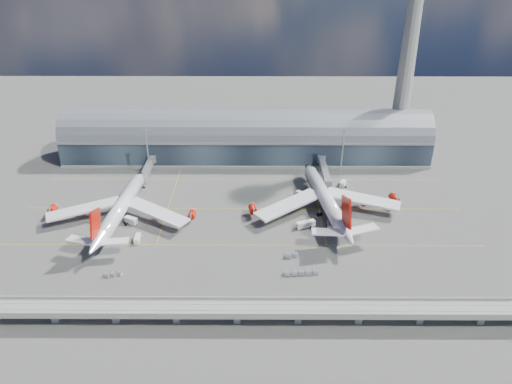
{
  "coord_description": "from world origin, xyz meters",
  "views": [
    {
      "loc": [
        6.84,
        -180.09,
        115.67
      ],
      "look_at": [
        5.91,
        10.0,
        14.0
      ],
      "focal_mm": 35.0,
      "sensor_mm": 36.0,
      "label": 1
    }
  ],
  "objects_px": {
    "airliner_right": "(326,201)",
    "service_truck_1": "(131,221)",
    "floodlight_mast_right": "(342,151)",
    "service_truck_0": "(137,239)",
    "cargo_train_2": "(292,255)",
    "cargo_train_1": "(302,273)",
    "cargo_train_0": "(113,274)",
    "control_tower": "(407,64)",
    "service_truck_5": "(301,195)",
    "airliner_left": "(119,209)",
    "service_truck_3": "(330,225)",
    "service_truck_4": "(343,184)",
    "service_truck_2": "(306,224)",
    "floodlight_mast_left": "(148,151)"
  },
  "relations": [
    {
      "from": "floodlight_mast_left",
      "to": "service_truck_5",
      "type": "distance_m",
      "value": 82.28
    },
    {
      "from": "service_truck_1",
      "to": "cargo_train_1",
      "type": "relative_size",
      "value": 0.46
    },
    {
      "from": "control_tower",
      "to": "service_truck_3",
      "type": "distance_m",
      "value": 105.3
    },
    {
      "from": "control_tower",
      "to": "service_truck_4",
      "type": "height_order",
      "value": "control_tower"
    },
    {
      "from": "floodlight_mast_right",
      "to": "cargo_train_0",
      "type": "relative_size",
      "value": 3.71
    },
    {
      "from": "service_truck_2",
      "to": "service_truck_3",
      "type": "height_order",
      "value": "service_truck_2"
    },
    {
      "from": "airliner_left",
      "to": "service_truck_0",
      "type": "distance_m",
      "value": 20.02
    },
    {
      "from": "cargo_train_0",
      "to": "service_truck_1",
      "type": "bearing_deg",
      "value": 18.14
    },
    {
      "from": "service_truck_0",
      "to": "service_truck_1",
      "type": "distance_m",
      "value": 15.07
    },
    {
      "from": "service_truck_5",
      "to": "cargo_train_0",
      "type": "relative_size",
      "value": 0.79
    },
    {
      "from": "service_truck_0",
      "to": "cargo_train_1",
      "type": "relative_size",
      "value": 0.46
    },
    {
      "from": "floodlight_mast_right",
      "to": "service_truck_2",
      "type": "distance_m",
      "value": 57.4
    },
    {
      "from": "airliner_left",
      "to": "cargo_train_2",
      "type": "distance_m",
      "value": 79.07
    },
    {
      "from": "control_tower",
      "to": "service_truck_2",
      "type": "relative_size",
      "value": 11.82
    },
    {
      "from": "airliner_left",
      "to": "cargo_train_1",
      "type": "bearing_deg",
      "value": -22.19
    },
    {
      "from": "service_truck_0",
      "to": "cargo_train_0",
      "type": "height_order",
      "value": "service_truck_0"
    },
    {
      "from": "floodlight_mast_left",
      "to": "airliner_right",
      "type": "height_order",
      "value": "floodlight_mast_left"
    },
    {
      "from": "service_truck_4",
      "to": "service_truck_1",
      "type": "bearing_deg",
      "value": -136.58
    },
    {
      "from": "service_truck_2",
      "to": "cargo_train_1",
      "type": "distance_m",
      "value": 33.63
    },
    {
      "from": "airliner_right",
      "to": "service_truck_5",
      "type": "height_order",
      "value": "airliner_right"
    },
    {
      "from": "airliner_left",
      "to": "service_truck_1",
      "type": "distance_m",
      "value": 7.12
    },
    {
      "from": "control_tower",
      "to": "service_truck_5",
      "type": "bearing_deg",
      "value": -137.72
    },
    {
      "from": "service_truck_3",
      "to": "cargo_train_2",
      "type": "height_order",
      "value": "service_truck_3"
    },
    {
      "from": "cargo_train_0",
      "to": "cargo_train_2",
      "type": "height_order",
      "value": "cargo_train_2"
    },
    {
      "from": "cargo_train_0",
      "to": "cargo_train_1",
      "type": "relative_size",
      "value": 0.52
    },
    {
      "from": "airliner_right",
      "to": "cargo_train_1",
      "type": "xyz_separation_m",
      "value": [
        -14.41,
        -46.36,
        -5.13
      ]
    },
    {
      "from": "service_truck_3",
      "to": "service_truck_2",
      "type": "bearing_deg",
      "value": -177.24
    },
    {
      "from": "airliner_right",
      "to": "service_truck_1",
      "type": "height_order",
      "value": "airliner_right"
    },
    {
      "from": "service_truck_0",
      "to": "cargo_train_1",
      "type": "bearing_deg",
      "value": -19.85
    },
    {
      "from": "floodlight_mast_right",
      "to": "service_truck_0",
      "type": "height_order",
      "value": "floodlight_mast_right"
    },
    {
      "from": "airliner_left",
      "to": "airliner_right",
      "type": "relative_size",
      "value": 0.95
    },
    {
      "from": "service_truck_5",
      "to": "cargo_train_2",
      "type": "distance_m",
      "value": 49.9
    },
    {
      "from": "service_truck_1",
      "to": "cargo_train_2",
      "type": "height_order",
      "value": "service_truck_1"
    },
    {
      "from": "floodlight_mast_left",
      "to": "cargo_train_0",
      "type": "distance_m",
      "value": 86.82
    },
    {
      "from": "airliner_right",
      "to": "service_truck_4",
      "type": "height_order",
      "value": "airliner_right"
    },
    {
      "from": "airliner_right",
      "to": "service_truck_1",
      "type": "distance_m",
      "value": 87.21
    },
    {
      "from": "floodlight_mast_right",
      "to": "service_truck_2",
      "type": "relative_size",
      "value": 2.95
    },
    {
      "from": "airliner_right",
      "to": "service_truck_4",
      "type": "relative_size",
      "value": 13.75
    },
    {
      "from": "service_truck_3",
      "to": "service_truck_5",
      "type": "height_order",
      "value": "service_truck_5"
    },
    {
      "from": "service_truck_3",
      "to": "cargo_train_0",
      "type": "xyz_separation_m",
      "value": [
        -85.02,
        -34.27,
        -0.5
      ]
    },
    {
      "from": "cargo_train_2",
      "to": "service_truck_3",
      "type": "bearing_deg",
      "value": -22.4
    },
    {
      "from": "floodlight_mast_left",
      "to": "service_truck_3",
      "type": "relative_size",
      "value": 4.81
    },
    {
      "from": "cargo_train_2",
      "to": "service_truck_5",
      "type": "bearing_deg",
      "value": 7.78
    },
    {
      "from": "cargo_train_1",
      "to": "service_truck_2",
      "type": "bearing_deg",
      "value": -2.25
    },
    {
      "from": "service_truck_2",
      "to": "service_truck_3",
      "type": "relative_size",
      "value": 1.63
    },
    {
      "from": "floodlight_mast_right",
      "to": "airliner_right",
      "type": "height_order",
      "value": "floodlight_mast_right"
    },
    {
      "from": "airliner_right",
      "to": "service_truck_5",
      "type": "bearing_deg",
      "value": 115.73
    },
    {
      "from": "service_truck_0",
      "to": "service_truck_4",
      "type": "relative_size",
      "value": 1.14
    },
    {
      "from": "service_truck_0",
      "to": "service_truck_2",
      "type": "xyz_separation_m",
      "value": [
        70.58,
        11.23,
        0.3
      ]
    },
    {
      "from": "floodlight_mast_right",
      "to": "service_truck_5",
      "type": "relative_size",
      "value": 4.67
    }
  ]
}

